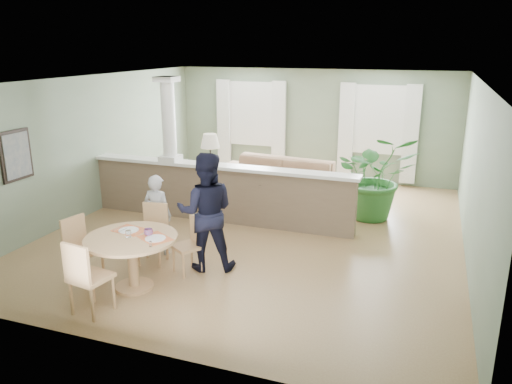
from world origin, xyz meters
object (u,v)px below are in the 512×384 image
at_px(child_person, 158,215).
at_px(man_person, 206,212).
at_px(sofa, 278,179).
at_px(chair_side, 80,246).
at_px(chair_far_man, 191,242).
at_px(chair_near, 85,275).
at_px(dining_table, 132,247).
at_px(chair_far_boy, 154,230).
at_px(houseplant, 376,177).

height_order(child_person, man_person, man_person).
distance_m(sofa, chair_side, 4.97).
relative_size(chair_far_man, chair_near, 0.85).
bearing_deg(chair_near, child_person, -76.96).
relative_size(dining_table, chair_far_boy, 1.37).
distance_m(sofa, dining_table, 4.77).
bearing_deg(chair_side, chair_near, -124.91).
distance_m(chair_far_boy, child_person, 0.35).
relative_size(chair_far_boy, man_person, 0.51).
bearing_deg(chair_far_boy, sofa, 68.45).
bearing_deg(chair_far_boy, chair_far_man, -20.27).
relative_size(chair_near, man_person, 0.55).
xyz_separation_m(sofa, chair_far_man, (-0.12, -3.97, 0.04)).
height_order(houseplant, chair_side, houseplant).
height_order(chair_side, child_person, child_person).
bearing_deg(man_person, chair_near, 44.08).
bearing_deg(houseplant, child_person, -136.45).
relative_size(houseplant, man_person, 0.93).
bearing_deg(man_person, dining_table, 33.39).
bearing_deg(sofa, chair_side, -100.44).
height_order(houseplant, chair_far_man, houseplant).
height_order(sofa, man_person, man_person).
xyz_separation_m(houseplant, man_person, (-2.09, -3.16, 0.06)).
height_order(chair_near, chair_side, chair_near).
bearing_deg(man_person, chair_far_boy, -17.74).
bearing_deg(chair_side, sofa, -4.17).
xyz_separation_m(houseplant, chair_far_man, (-2.26, -3.35, -0.37)).
distance_m(chair_far_man, chair_side, 1.57).
height_order(sofa, chair_near, chair_near).
bearing_deg(man_person, houseplant, -144.41).
height_order(chair_far_man, child_person, child_person).
distance_m(houseplant, dining_table, 4.95).
relative_size(houseplant, chair_far_boy, 1.81).
distance_m(chair_far_man, man_person, 0.50).
relative_size(houseplant, chair_side, 1.79).
bearing_deg(chair_near, man_person, -106.34).
relative_size(dining_table, chair_near, 1.28).
xyz_separation_m(chair_far_man, child_person, (-0.80, 0.43, 0.19)).
distance_m(houseplant, child_person, 4.23).
bearing_deg(child_person, dining_table, 106.55).
bearing_deg(chair_far_man, chair_near, -78.58).
xyz_separation_m(sofa, child_person, (-0.92, -3.54, 0.23)).
bearing_deg(houseplant, chair_near, -120.63).
height_order(sofa, houseplant, houseplant).
distance_m(chair_near, child_person, 2.01).
height_order(chair_near, child_person, child_person).
height_order(chair_far_boy, chair_side, chair_side).
bearing_deg(houseplant, sofa, 163.67).
bearing_deg(chair_side, child_person, -11.93).
distance_m(houseplant, chair_side, 5.49).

